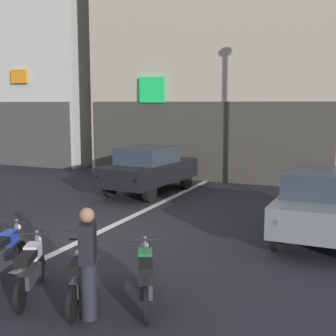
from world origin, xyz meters
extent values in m
plane|color=#232328|center=(0.00, 0.00, 0.00)|extent=(120.00, 120.00, 0.00)
cube|color=silver|center=(0.00, 6.00, 0.00)|extent=(0.20, 18.00, 0.01)
cube|color=#454543|center=(-10.90, 8.92, 1.60)|extent=(7.68, 0.10, 3.20)
cube|color=orange|center=(-9.88, 8.85, 4.42)|extent=(0.93, 0.16, 0.65)
cube|color=#3E3A33|center=(-0.17, 8.24, 1.60)|extent=(10.13, 0.10, 3.20)
cube|color=#1EE566|center=(-2.37, 8.17, 3.69)|extent=(1.11, 0.16, 1.05)
cylinder|color=black|center=(-1.67, 6.44, 0.32)|extent=(0.24, 0.65, 0.64)
cylinder|color=black|center=(-0.13, 6.29, 0.32)|extent=(0.24, 0.65, 0.64)
cylinder|color=black|center=(-1.92, 3.85, 0.32)|extent=(0.24, 0.65, 0.64)
cylinder|color=black|center=(-0.37, 3.70, 0.32)|extent=(0.24, 0.65, 0.64)
cube|color=black|center=(-1.02, 5.07, 0.75)|extent=(2.14, 4.25, 0.66)
cube|color=#2D3842|center=(-1.04, 4.92, 1.36)|extent=(1.73, 2.11, 0.56)
cube|color=red|center=(-1.91, 3.13, 0.80)|extent=(0.15, 0.07, 0.12)
cube|color=red|center=(-0.51, 2.99, 0.80)|extent=(0.15, 0.07, 0.12)
cylinder|color=black|center=(4.30, 2.95, 0.32)|extent=(0.19, 0.64, 0.64)
cylinder|color=black|center=(4.26, 0.35, 0.32)|extent=(0.19, 0.64, 0.64)
cube|color=slate|center=(5.05, 1.64, 0.75)|extent=(1.83, 4.13, 0.66)
cube|color=#2D3842|center=(5.05, 1.49, 1.36)|extent=(1.58, 1.99, 0.56)
cube|color=red|center=(4.32, -0.37, 0.80)|extent=(0.14, 0.06, 0.12)
cylinder|color=black|center=(-0.09, -2.66, 0.26)|extent=(0.21, 0.52, 0.52)
cube|color=#38383D|center=(0.08, -3.26, 0.37)|extent=(0.39, 0.76, 0.22)
cube|color=#233DB7|center=(0.01, -3.01, 0.70)|extent=(0.31, 0.41, 0.24)
cylinder|color=#4C4C51|center=(-0.05, -2.80, 0.63)|extent=(0.13, 0.25, 0.70)
cylinder|color=black|center=(-0.03, -2.88, 0.95)|extent=(0.54, 0.18, 0.04)
sphere|color=silver|center=(-0.09, -2.68, 0.80)|extent=(0.12, 0.12, 0.12)
cylinder|color=black|center=(0.77, -3.15, 0.26)|extent=(0.28, 0.50, 0.52)
cylinder|color=black|center=(1.24, -4.19, 0.26)|extent=(0.28, 0.50, 0.52)
cube|color=#38383D|center=(1.03, -3.71, 0.37)|extent=(0.49, 0.75, 0.22)
cube|color=black|center=(1.09, -3.86, 0.72)|extent=(0.45, 0.64, 0.12)
cube|color=silver|center=(0.92, -3.48, 0.70)|extent=(0.35, 0.42, 0.24)
cylinder|color=#4C4C51|center=(0.83, -3.28, 0.63)|extent=(0.16, 0.24, 0.70)
cylinder|color=black|center=(0.86, -3.36, 0.95)|extent=(0.52, 0.26, 0.04)
sphere|color=silver|center=(0.78, -3.17, 0.80)|extent=(0.12, 0.12, 0.12)
cylinder|color=black|center=(1.75, -3.05, 0.26)|extent=(0.24, 0.51, 0.52)
cylinder|color=black|center=(2.14, -4.13, 0.26)|extent=(0.24, 0.51, 0.52)
cube|color=#38383D|center=(1.96, -3.64, 0.37)|extent=(0.44, 0.76, 0.22)
cube|color=black|center=(2.02, -3.78, 0.72)|extent=(0.41, 0.64, 0.12)
cube|color=#B2B5BA|center=(1.87, -3.40, 0.70)|extent=(0.33, 0.41, 0.24)
cylinder|color=#4C4C51|center=(1.80, -3.19, 0.63)|extent=(0.15, 0.25, 0.70)
cylinder|color=black|center=(1.83, -3.27, 0.95)|extent=(0.53, 0.22, 0.04)
sphere|color=silver|center=(1.76, -3.07, 0.80)|extent=(0.12, 0.12, 0.12)
cylinder|color=black|center=(2.63, -2.72, 0.26)|extent=(0.30, 0.50, 0.52)
cylinder|color=black|center=(3.15, -3.75, 0.26)|extent=(0.30, 0.50, 0.52)
cube|color=#38383D|center=(2.91, -3.28, 0.37)|extent=(0.51, 0.75, 0.22)
cube|color=black|center=(2.98, -3.42, 0.72)|extent=(0.47, 0.63, 0.12)
cube|color=#1E7238|center=(2.79, -3.05, 0.70)|extent=(0.36, 0.42, 0.24)
cylinder|color=#4C4C51|center=(2.69, -2.86, 0.63)|extent=(0.17, 0.24, 0.70)
cylinder|color=black|center=(2.73, -2.93, 0.95)|extent=(0.51, 0.28, 0.04)
sphere|color=silver|center=(2.64, -2.74, 0.80)|extent=(0.12, 0.12, 0.12)
cylinder|color=#23232D|center=(2.32, -3.96, 0.43)|extent=(0.24, 0.24, 0.86)
cube|color=black|center=(2.32, -3.96, 1.15)|extent=(0.35, 0.42, 0.58)
sphere|color=#9E7051|center=(2.32, -3.96, 1.56)|extent=(0.22, 0.22, 0.22)
camera|label=1|loc=(5.96, -9.46, 3.16)|focal=49.78mm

